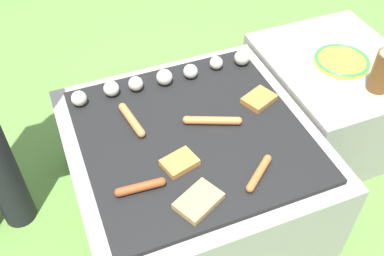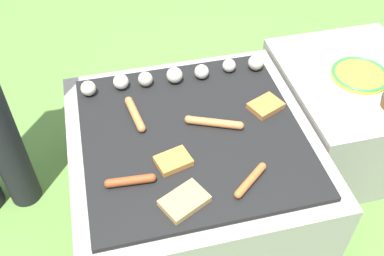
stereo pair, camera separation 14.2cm
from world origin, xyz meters
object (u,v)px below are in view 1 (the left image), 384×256
plate_colorful (342,61)px  fork_utensil (313,29)px  sausage_front_center (212,121)px  condiment_bottle (384,69)px

plate_colorful → fork_utensil: 0.23m
fork_utensil → sausage_front_center: bearing=-150.3°
sausage_front_center → condiment_bottle: (0.61, -0.05, 0.07)m
plate_colorful → fork_utensil: (0.02, 0.23, -0.01)m
sausage_front_center → condiment_bottle: size_ratio=0.98×
condiment_bottle → fork_utensil: size_ratio=1.16×
sausage_front_center → fork_utensil: bearing=29.7°
plate_colorful → condiment_bottle: bearing=-81.2°
plate_colorful → condiment_bottle: size_ratio=1.11×
sausage_front_center → fork_utensil: sausage_front_center is taller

